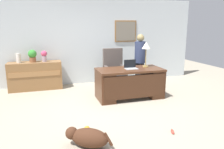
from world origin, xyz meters
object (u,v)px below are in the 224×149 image
object	(u,v)px
vase_with_flowers	(44,56)
laptop	(131,66)
dog_lying	(87,137)
desk_lamp	(146,47)
person_standing	(140,61)
vase_empty	(19,58)
dog_toy_bone	(172,131)
potted_plant	(32,55)
armchair	(114,71)
credenza	(36,76)
dog_toy_ball	(87,129)
desk	(130,82)

from	to	relation	value
vase_with_flowers	laptop	bearing A→B (deg)	-35.97
dog_lying	desk_lamp	distance (m)	3.14
person_standing	laptop	size ratio (longest dim) A/B	5.02
desk_lamp	vase_empty	world-z (taller)	desk_lamp
laptop	vase_with_flowers	size ratio (longest dim) A/B	1.00
person_standing	dog_toy_bone	world-z (taller)	person_standing
laptop	dog_toy_bone	size ratio (longest dim) A/B	1.98
person_standing	potted_plant	bearing A→B (deg)	165.98
vase_with_flowers	potted_plant	bearing A→B (deg)	180.00
laptop	person_standing	bearing A→B (deg)	52.08
armchair	vase_with_flowers	world-z (taller)	armchair
credenza	laptop	size ratio (longest dim) A/B	4.66
person_standing	vase_with_flowers	distance (m)	2.82
vase_with_flowers	dog_toy_ball	bearing A→B (deg)	-77.71
dog_toy_bone	desk_lamp	bearing A→B (deg)	77.37
laptop	dog_toy_ball	xyz separation A→B (m)	(-1.44, -1.54, -0.77)
laptop	vase_with_flowers	bearing A→B (deg)	144.03
armchair	vase_empty	distance (m)	2.76
credenza	laptop	distance (m)	2.86
vase_with_flowers	dog_toy_ball	size ratio (longest dim) A/B	2.91
laptop	dog_toy_bone	bearing A→B (deg)	-90.11
vase_empty	dog_toy_ball	distance (m)	3.47
armchair	desk	bearing A→B (deg)	-85.01
dog_lying	dog_toy_bone	distance (m)	1.51
armchair	dog_toy_bone	world-z (taller)	armchair
desk	dog_toy_bone	distance (m)	2.02
desk_lamp	vase_with_flowers	xyz separation A→B (m)	(-2.58, 1.40, -0.31)
desk_lamp	vase_empty	xyz separation A→B (m)	(-3.27, 1.40, -0.35)
armchair	credenza	bearing A→B (deg)	167.43
desk_lamp	potted_plant	xyz separation A→B (m)	(-2.90, 1.40, -0.29)
credenza	potted_plant	size ratio (longest dim) A/B	4.14
laptop	desk_lamp	world-z (taller)	desk_lamp
credenza	dog_lying	distance (m)	3.65
laptop	dog_lying	bearing A→B (deg)	-127.02
desk	dog_toy_ball	bearing A→B (deg)	-133.01
dog_toy_ball	dog_toy_bone	world-z (taller)	dog_toy_ball
dog_toy_bone	dog_lying	bearing A→B (deg)	179.77
dog_lying	desk	bearing A→B (deg)	53.08
person_standing	dog_toy_ball	size ratio (longest dim) A/B	14.66
armchair	person_standing	distance (m)	0.82
vase_empty	potted_plant	distance (m)	0.38
desk	desk_lamp	bearing A→B (deg)	17.56
dog_lying	vase_empty	xyz separation A→B (m)	(-1.29, 3.53, 0.80)
desk	credenza	bearing A→B (deg)	146.60
person_standing	desk	bearing A→B (deg)	-128.12
desk	vase_empty	bearing A→B (deg)	150.69
desk	dog_toy_ball	distance (m)	2.10
armchair	dog_toy_bone	bearing A→B (deg)	-87.84
potted_plant	laptop	bearing A→B (deg)	-32.20
dog_toy_bone	laptop	bearing A→B (deg)	89.89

